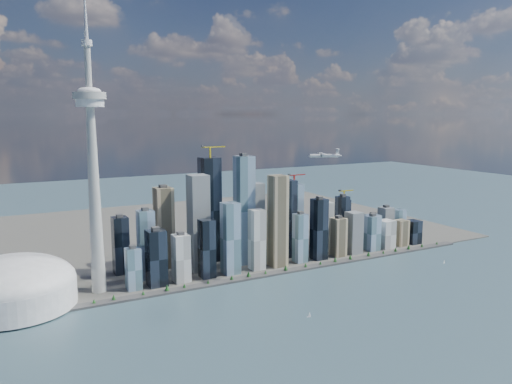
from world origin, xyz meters
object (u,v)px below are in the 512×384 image
dome_stadium (13,286)px  sailboat_east (444,262)px  sailboat_west (309,315)px  airplane (325,155)px  needle_tower (93,165)px

dome_stadium → sailboat_east: size_ratio=23.56×
sailboat_east → sailboat_west: bearing=-177.3°
dome_stadium → airplane: 583.64m
sailboat_west → sailboat_east: 439.77m
needle_tower → sailboat_east: 760.75m
dome_stadium → sailboat_west: dome_stadium is taller
needle_tower → sailboat_east: size_ratio=64.85×
airplane → sailboat_west: size_ratio=6.44×
airplane → sailboat_west: (-107.07, -114.10, -246.04)m
airplane → sailboat_west: airplane is taller
needle_tower → sailboat_west: size_ratio=57.45×
dome_stadium → sailboat_east: dome_stadium is taller
airplane → sailboat_east: airplane is taller
dome_stadium → sailboat_west: size_ratio=20.87×
sailboat_west → sailboat_east: sailboat_west is taller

